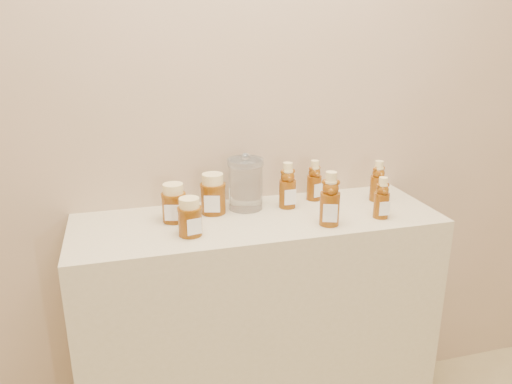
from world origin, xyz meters
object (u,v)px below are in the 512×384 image
object	(u,v)px
honey_jar_left	(174,203)
glass_canister	(245,182)
bear_bottle_back_left	(288,182)
bear_bottle_front_left	(330,195)
display_table	(258,335)

from	to	relation	value
honey_jar_left	glass_canister	size ratio (longest dim) A/B	0.66
bear_bottle_back_left	bear_bottle_front_left	distance (m)	0.20
display_table	glass_canister	size ratio (longest dim) A/B	6.34
display_table	bear_bottle_back_left	bearing A→B (deg)	29.41
bear_bottle_back_left	glass_canister	size ratio (longest dim) A/B	0.95
honey_jar_left	glass_canister	world-z (taller)	glass_canister
honey_jar_left	display_table	bearing A→B (deg)	6.56
display_table	honey_jar_left	xyz separation A→B (m)	(-0.27, 0.05, 0.51)
honey_jar_left	bear_bottle_front_left	bearing A→B (deg)	-2.80
bear_bottle_front_left	glass_canister	bearing A→B (deg)	155.58
honey_jar_left	bear_bottle_back_left	bearing A→B (deg)	19.67
bear_bottle_back_left	honey_jar_left	distance (m)	0.39
display_table	glass_canister	distance (m)	0.55
display_table	honey_jar_left	size ratio (longest dim) A/B	9.61
bear_bottle_back_left	display_table	bearing A→B (deg)	-151.58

